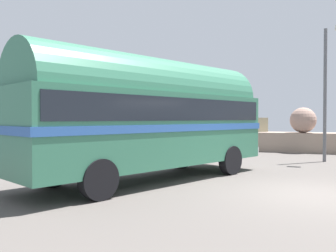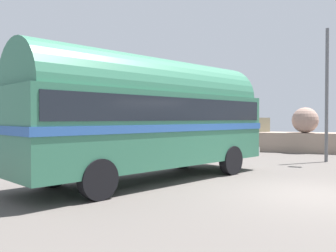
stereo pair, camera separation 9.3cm
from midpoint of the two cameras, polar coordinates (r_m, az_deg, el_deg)
name	(u,v)px [view 1 (the left image)]	position (r m, az deg, el deg)	size (l,w,h in m)	color
ground	(315,195)	(9.52, 22.34, -10.27)	(32.00, 26.00, 0.02)	#534D49
breakwater	(316,139)	(21.16, 22.76, -1.97)	(31.36, 2.34, 2.50)	gray
vintage_coach	(150,113)	(10.65, -3.10, 2.08)	(5.56, 8.83, 3.70)	black
lamp_post	(327,86)	(16.64, 24.19, 5.90)	(0.85, 0.63, 5.76)	#5B5B60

